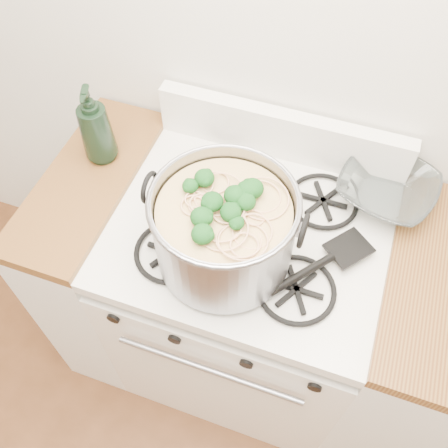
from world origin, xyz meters
TOP-DOWN VIEW (x-y plane):
  - gas_range at (0.00, 1.26)m, footprint 0.76×0.66m
  - counter_left at (-0.51, 1.26)m, footprint 0.25×0.65m
  - stock_pot at (-0.03, 1.15)m, footprint 0.39×0.36m
  - spatula at (0.27, 1.27)m, footprint 0.42×0.42m
  - glass_bowl at (0.33, 1.48)m, footprint 0.13×0.13m
  - bottle at (-0.50, 1.36)m, footprint 0.13×0.13m

SIDE VIEW (x-z plane):
  - gas_range at x=0.00m, z-range -0.03..0.90m
  - counter_left at x=-0.51m, z-range 0.00..0.92m
  - spatula at x=0.27m, z-range 0.92..0.95m
  - glass_bowl at x=0.33m, z-range 0.92..0.95m
  - stock_pot at x=-0.03m, z-range 0.92..1.16m
  - bottle at x=-0.50m, z-range 0.92..1.18m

